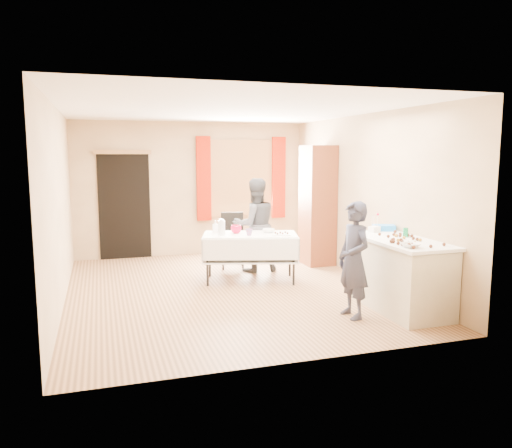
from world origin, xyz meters
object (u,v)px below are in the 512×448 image
object	(u,v)px
counter	(399,274)
woman	(255,225)
party_table	(250,253)
girl	(354,260)
cabinet	(317,205)
chair	(233,251)

from	to	relation	value
counter	woman	size ratio (longest dim) A/B	0.98
party_table	girl	xyz separation A→B (m)	(0.69, -2.06, 0.27)
woman	cabinet	bearing A→B (deg)	-171.27
chair	girl	xyz separation A→B (m)	(0.72, -3.05, 0.42)
chair	woman	world-z (taller)	woman
cabinet	girl	xyz separation A→B (m)	(-0.82, -2.89, -0.35)
chair	girl	bearing A→B (deg)	-64.33
party_table	woman	bearing A→B (deg)	81.83
party_table	girl	world-z (taller)	girl
party_table	chair	xyz separation A→B (m)	(-0.03, 0.99, -0.16)
chair	girl	distance (m)	3.16
girl	woman	size ratio (longest dim) A/B	0.90
party_table	cabinet	bearing A→B (deg)	44.38
cabinet	party_table	size ratio (longest dim) A/B	1.32
cabinet	chair	distance (m)	1.73
girl	cabinet	bearing A→B (deg)	159.13
chair	girl	size ratio (longest dim) A/B	0.68
cabinet	girl	distance (m)	3.03
chair	woman	size ratio (longest dim) A/B	0.61
cabinet	counter	bearing A→B (deg)	-92.07
counter	woman	xyz separation A→B (m)	(-1.14, 2.54, 0.34)
party_table	chair	bearing A→B (deg)	107.07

